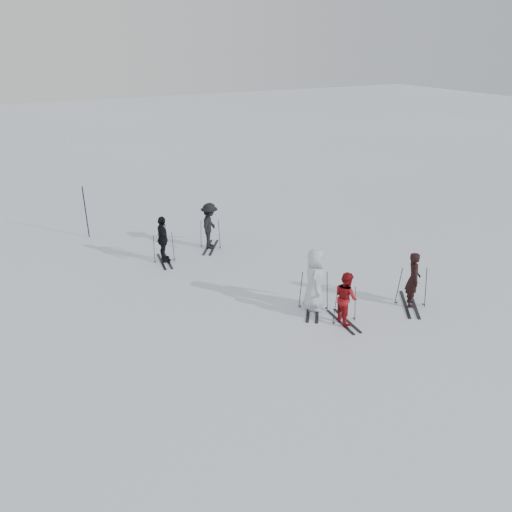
{
  "coord_description": "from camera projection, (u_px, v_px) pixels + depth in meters",
  "views": [
    {
      "loc": [
        -7.15,
        -12.7,
        7.8
      ],
      "look_at": [
        0.0,
        1.0,
        1.0
      ],
      "focal_mm": 35.0,
      "sensor_mm": 36.0,
      "label": 1
    }
  ],
  "objects": [
    {
      "name": "ground",
      "position": [
        270.0,
        294.0,
        16.48
      ],
      "size": [
        120.0,
        120.0,
        0.0
      ],
      "primitive_type": "plane",
      "color": "silver",
      "rests_on": "ground"
    },
    {
      "name": "skier_near_dark",
      "position": [
        413.0,
        280.0,
        15.48
      ],
      "size": [
        0.71,
        0.77,
        1.77
      ],
      "primitive_type": "imported",
      "rotation": [
        0.0,
        0.0,
        0.97
      ],
      "color": "black",
      "rests_on": "ground"
    },
    {
      "name": "skier_red",
      "position": [
        346.0,
        298.0,
        14.58
      ],
      "size": [
        0.67,
        0.83,
        1.6
      ],
      "primitive_type": "imported",
      "rotation": [
        0.0,
        0.0,
        1.48
      ],
      "color": "maroon",
      "rests_on": "ground"
    },
    {
      "name": "skier_grey",
      "position": [
        314.0,
        280.0,
        15.23
      ],
      "size": [
        1.07,
        1.15,
        1.97
      ],
      "primitive_type": "imported",
      "rotation": [
        0.0,
        0.0,
        0.94
      ],
      "color": "silver",
      "rests_on": "ground"
    },
    {
      "name": "skier_uphill_left",
      "position": [
        163.0,
        240.0,
        18.54
      ],
      "size": [
        0.56,
        1.08,
        1.77
      ],
      "primitive_type": "imported",
      "rotation": [
        0.0,
        0.0,
        1.45
      ],
      "color": "black",
      "rests_on": "ground"
    },
    {
      "name": "skier_uphill_far",
      "position": [
        210.0,
        226.0,
        19.77
      ],
      "size": [
        1.23,
        1.37,
        1.84
      ],
      "primitive_type": "imported",
      "rotation": [
        0.0,
        0.0,
        0.97
      ],
      "color": "black",
      "rests_on": "ground"
    },
    {
      "name": "skis_near_dark",
      "position": [
        412.0,
        286.0,
        15.57
      ],
      "size": [
        2.08,
        1.85,
        1.35
      ],
      "primitive_type": null,
      "rotation": [
        0.0,
        0.0,
        0.97
      ],
      "color": "black",
      "rests_on": "ground"
    },
    {
      "name": "skis_red",
      "position": [
        345.0,
        305.0,
        14.67
      ],
      "size": [
        1.61,
        0.95,
        1.12
      ],
      "primitive_type": null,
      "rotation": [
        0.0,
        0.0,
        1.48
      ],
      "color": "black",
      "rests_on": "ground"
    },
    {
      "name": "skis_grey",
      "position": [
        314.0,
        290.0,
        15.36
      ],
      "size": [
        2.03,
        1.84,
        1.32
      ],
      "primitive_type": null,
      "rotation": [
        0.0,
        0.0,
        0.94
      ],
      "color": "black",
      "rests_on": "ground"
    },
    {
      "name": "skis_uphill_left",
      "position": [
        164.0,
        247.0,
        18.66
      ],
      "size": [
        1.7,
        1.04,
        1.17
      ],
      "primitive_type": null,
      "rotation": [
        0.0,
        0.0,
        1.45
      ],
      "color": "black",
      "rests_on": "ground"
    },
    {
      "name": "skis_uphill_far",
      "position": [
        210.0,
        234.0,
        19.89
      ],
      "size": [
        1.87,
        1.66,
        1.21
      ],
      "primitive_type": null,
      "rotation": [
        0.0,
        0.0,
        0.97
      ],
      "color": "black",
      "rests_on": "ground"
    },
    {
      "name": "piste_marker",
      "position": [
        86.0,
        212.0,
        20.81
      ],
      "size": [
        0.05,
        0.05,
        2.2
      ],
      "primitive_type": "cylinder",
      "rotation": [
        0.0,
        0.0,
        0.14
      ],
      "color": "black",
      "rests_on": "ground"
    }
  ]
}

